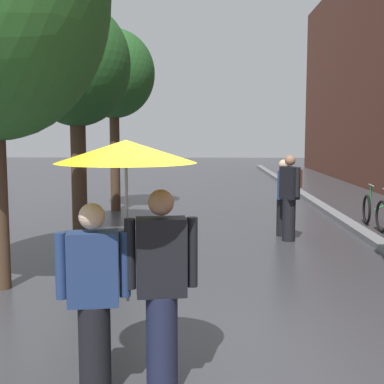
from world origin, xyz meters
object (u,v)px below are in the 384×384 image
object	(u,v)px
street_tree_1	(76,66)
pedestrian_walking_far	(290,196)
street_tree_2	(114,75)
pedestrian_walking_midground	(284,195)
couple_under_umbrella	(128,229)

from	to	relation	value
street_tree_1	pedestrian_walking_far	size ratio (longest dim) A/B	2.80
street_tree_2	pedestrian_walking_midground	size ratio (longest dim) A/B	3.08
street_tree_2	pedestrian_walking_midground	world-z (taller)	street_tree_2
street_tree_1	street_tree_2	bearing A→B (deg)	87.49
street_tree_1	couple_under_umbrella	xyz separation A→B (m)	(2.02, -6.71, -2.09)
pedestrian_walking_midground	pedestrian_walking_far	distance (m)	0.52
couple_under_umbrella	pedestrian_walking_midground	world-z (taller)	couple_under_umbrella
street_tree_1	pedestrian_walking_far	bearing A→B (deg)	-6.12
pedestrian_walking_midground	pedestrian_walking_far	world-z (taller)	pedestrian_walking_far
street_tree_1	pedestrian_walking_midground	size ratio (longest dim) A/B	3.00
pedestrian_walking_midground	street_tree_1	bearing A→B (deg)	-179.34
pedestrian_walking_midground	street_tree_2	bearing A→B (deg)	140.16
street_tree_1	pedestrian_walking_midground	world-z (taller)	street_tree_1
street_tree_2	pedestrian_walking_far	xyz separation A→B (m)	(4.16, -3.94, -2.78)
street_tree_2	street_tree_1	bearing A→B (deg)	-92.51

